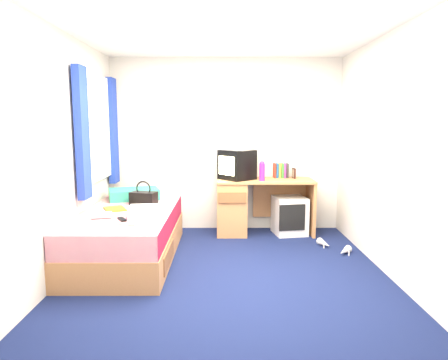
{
  "coord_description": "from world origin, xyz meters",
  "views": [
    {
      "loc": [
        -0.04,
        -3.93,
        1.51
      ],
      "look_at": [
        -0.03,
        0.7,
        0.85
      ],
      "focal_mm": 32.0,
      "sensor_mm": 36.0,
      "label": 1
    }
  ],
  "objects_px": {
    "storage_cube": "(290,215)",
    "water_bottle": "(102,215)",
    "crt_tv": "(237,165)",
    "handbag": "(144,198)",
    "desk": "(245,204)",
    "pink_water_bottle": "(262,172)",
    "white_heels": "(334,247)",
    "magazine": "(115,209)",
    "vcr": "(237,147)",
    "picture_frame": "(294,173)",
    "pillow": "(134,194)",
    "bed": "(129,235)",
    "aerosol_can": "(252,173)",
    "towel": "(146,211)",
    "remote_control": "(122,219)",
    "colour_swatch_fan": "(126,224)"
  },
  "relations": [
    {
      "from": "storage_cube",
      "to": "water_bottle",
      "type": "xyz_separation_m",
      "value": [
        -2.15,
        -1.34,
        0.32
      ]
    },
    {
      "from": "crt_tv",
      "to": "handbag",
      "type": "relative_size",
      "value": 1.61
    },
    {
      "from": "crt_tv",
      "to": "water_bottle",
      "type": "xyz_separation_m",
      "value": [
        -1.43,
        -1.38,
        -0.37
      ]
    },
    {
      "from": "water_bottle",
      "to": "desk",
      "type": "bearing_deg",
      "value": 42.02
    },
    {
      "from": "storage_cube",
      "to": "desk",
      "type": "bearing_deg",
      "value": 166.42
    },
    {
      "from": "pink_water_bottle",
      "to": "storage_cube",
      "type": "bearing_deg",
      "value": 13.87
    },
    {
      "from": "storage_cube",
      "to": "pink_water_bottle",
      "type": "distance_m",
      "value": 0.73
    },
    {
      "from": "handbag",
      "to": "water_bottle",
      "type": "xyz_separation_m",
      "value": [
        -0.29,
        -0.71,
        -0.05
      ]
    },
    {
      "from": "desk",
      "to": "white_heels",
      "type": "distance_m",
      "value": 1.34
    },
    {
      "from": "handbag",
      "to": "magazine",
      "type": "height_order",
      "value": "handbag"
    },
    {
      "from": "vcr",
      "to": "picture_frame",
      "type": "height_order",
      "value": "vcr"
    },
    {
      "from": "pillow",
      "to": "storage_cube",
      "type": "distance_m",
      "value": 2.1
    },
    {
      "from": "picture_frame",
      "to": "handbag",
      "type": "bearing_deg",
      "value": -164.63
    },
    {
      "from": "bed",
      "to": "desk",
      "type": "relative_size",
      "value": 1.54
    },
    {
      "from": "crt_tv",
      "to": "picture_frame",
      "type": "relative_size",
      "value": 3.88
    },
    {
      "from": "crt_tv",
      "to": "magazine",
      "type": "relative_size",
      "value": 1.94
    },
    {
      "from": "storage_cube",
      "to": "vcr",
      "type": "height_order",
      "value": "vcr"
    },
    {
      "from": "aerosol_can",
      "to": "towel",
      "type": "xyz_separation_m",
      "value": [
        -1.21,
        -1.36,
        -0.24
      ]
    },
    {
      "from": "white_heels",
      "to": "aerosol_can",
      "type": "bearing_deg",
      "value": 137.97
    },
    {
      "from": "crt_tv",
      "to": "towel",
      "type": "xyz_separation_m",
      "value": [
        -0.99,
        -1.3,
        -0.35
      ]
    },
    {
      "from": "desk",
      "to": "magazine",
      "type": "bearing_deg",
      "value": -147.97
    },
    {
      "from": "crt_tv",
      "to": "pink_water_bottle",
      "type": "xyz_separation_m",
      "value": [
        0.33,
        -0.14,
        -0.08
      ]
    },
    {
      "from": "handbag",
      "to": "magazine",
      "type": "bearing_deg",
      "value": -118.9
    },
    {
      "from": "crt_tv",
      "to": "vcr",
      "type": "distance_m",
      "value": 0.24
    },
    {
      "from": "vcr",
      "to": "remote_control",
      "type": "height_order",
      "value": "vcr"
    },
    {
      "from": "desk",
      "to": "handbag",
      "type": "xyz_separation_m",
      "value": [
        -1.25,
        -0.67,
        0.22
      ]
    },
    {
      "from": "crt_tv",
      "to": "pink_water_bottle",
      "type": "relative_size",
      "value": 2.35
    },
    {
      "from": "bed",
      "to": "storage_cube",
      "type": "height_order",
      "value": "bed"
    },
    {
      "from": "handbag",
      "to": "towel",
      "type": "xyz_separation_m",
      "value": [
        0.14,
        -0.63,
        -0.03
      ]
    },
    {
      "from": "picture_frame",
      "to": "towel",
      "type": "relative_size",
      "value": 0.42
    },
    {
      "from": "pink_water_bottle",
      "to": "aerosol_can",
      "type": "distance_m",
      "value": 0.24
    },
    {
      "from": "bed",
      "to": "desk",
      "type": "xyz_separation_m",
      "value": [
        1.35,
        1.03,
        0.14
      ]
    },
    {
      "from": "colour_swatch_fan",
      "to": "handbag",
      "type": "bearing_deg",
      "value": 91.01
    },
    {
      "from": "vcr",
      "to": "colour_swatch_fan",
      "type": "height_order",
      "value": "vcr"
    },
    {
      "from": "crt_tv",
      "to": "bed",
      "type": "bearing_deg",
      "value": -90.12
    },
    {
      "from": "magazine",
      "to": "colour_swatch_fan",
      "type": "xyz_separation_m",
      "value": [
        0.29,
        -0.68,
        -0.0
      ]
    },
    {
      "from": "colour_swatch_fan",
      "to": "magazine",
      "type": "bearing_deg",
      "value": 113.21
    },
    {
      "from": "magazine",
      "to": "remote_control",
      "type": "xyz_separation_m",
      "value": [
        0.21,
        -0.5,
        0.0
      ]
    },
    {
      "from": "handbag",
      "to": "vcr",
      "type": "bearing_deg",
      "value": 45.74
    },
    {
      "from": "picture_frame",
      "to": "towel",
      "type": "bearing_deg",
      "value": -148.39
    },
    {
      "from": "picture_frame",
      "to": "pink_water_bottle",
      "type": "height_order",
      "value": "pink_water_bottle"
    },
    {
      "from": "picture_frame",
      "to": "handbag",
      "type": "distance_m",
      "value": 2.09
    },
    {
      "from": "desk",
      "to": "colour_swatch_fan",
      "type": "relative_size",
      "value": 5.91
    },
    {
      "from": "remote_control",
      "to": "colour_swatch_fan",
      "type": "bearing_deg",
      "value": -95.55
    },
    {
      "from": "desk",
      "to": "storage_cube",
      "type": "bearing_deg",
      "value": -3.94
    },
    {
      "from": "picture_frame",
      "to": "colour_swatch_fan",
      "type": "bearing_deg",
      "value": -144.32
    },
    {
      "from": "towel",
      "to": "colour_swatch_fan",
      "type": "distance_m",
      "value": 0.36
    },
    {
      "from": "pink_water_bottle",
      "to": "white_heels",
      "type": "xyz_separation_m",
      "value": [
        0.81,
        -0.64,
        -0.83
      ]
    },
    {
      "from": "remote_control",
      "to": "white_heels",
      "type": "xyz_separation_m",
      "value": [
        2.34,
        0.68,
        -0.51
      ]
    },
    {
      "from": "towel",
      "to": "magazine",
      "type": "relative_size",
      "value": 1.18
    }
  ]
}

